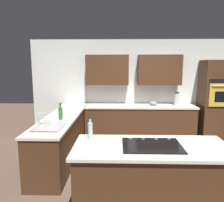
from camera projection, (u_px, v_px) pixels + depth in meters
ground_plane at (153, 169)px, 4.17m from camera, size 14.00×14.00×0.00m
wall_back at (140, 84)px, 5.95m from camera, size 6.00×0.44×2.60m
lower_cabinets_back at (140, 123)px, 5.80m from camera, size 2.80×0.60×0.86m
countertop_back at (140, 106)px, 5.73m from camera, size 2.84×0.64×0.04m
lower_cabinets_side at (63, 137)px, 4.69m from camera, size 0.60×2.90×0.86m
countertop_side at (63, 116)px, 4.62m from camera, size 0.64×2.94×0.04m
island_base at (151, 179)px, 2.96m from camera, size 1.97×0.82×0.86m
island_top at (152, 147)px, 2.88m from camera, size 2.05×0.90×0.04m
wall_oven at (217, 101)px, 5.64m from camera, size 0.80×0.66×2.06m
sink_unit at (50, 125)px, 3.79m from camera, size 0.46×0.70×0.23m
cooktop at (152, 145)px, 2.89m from camera, size 0.76×0.56×0.03m
blender at (177, 100)px, 5.72m from camera, size 0.15×0.15×0.34m
mixing_bowl at (153, 103)px, 5.75m from camera, size 0.20×0.20×0.11m
dish_soap_bottle at (61, 113)px, 4.25m from camera, size 0.08×0.08×0.32m
oil_bottle at (90, 130)px, 3.11m from camera, size 0.07×0.07×0.32m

